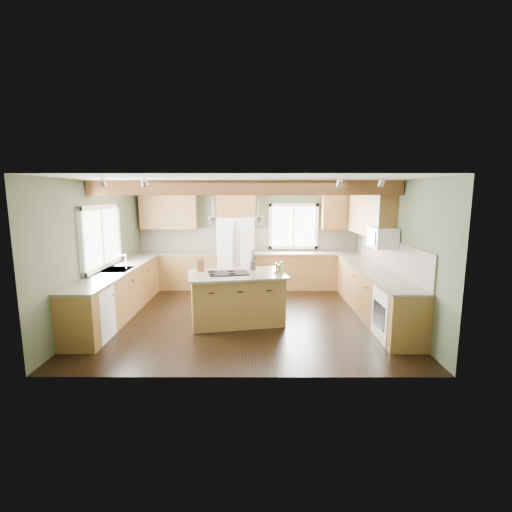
{
  "coord_description": "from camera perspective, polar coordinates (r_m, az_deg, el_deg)",
  "views": [
    {
      "loc": [
        0.21,
        -7.0,
        2.35
      ],
      "look_at": [
        0.2,
        0.3,
        1.14
      ],
      "focal_mm": 26.0,
      "sensor_mm": 36.0,
      "label": 1
    }
  ],
  "objects": [
    {
      "name": "utensil_crock",
      "position": [
        7.13,
        -0.53,
        -1.45
      ],
      "size": [
        0.18,
        0.18,
        0.17
      ],
      "primitive_type": "cylinder",
      "rotation": [
        0.0,
        0.0,
        0.53
      ],
      "color": "#483E39",
      "rests_on": "island_top"
    },
    {
      "name": "dishwasher",
      "position": [
        6.64,
        -24.18,
        -8.24
      ],
      "size": [
        0.6,
        0.6,
        0.84
      ],
      "primitive_type": "cube",
      "color": "white",
      "rests_on": "floor"
    },
    {
      "name": "oven",
      "position": [
        6.48,
        20.93,
        -8.46
      ],
      "size": [
        0.6,
        0.72,
        0.84
      ],
      "primitive_type": "cube",
      "color": "white",
      "rests_on": "floor"
    },
    {
      "name": "wall_right",
      "position": [
        7.54,
        20.19,
        0.83
      ],
      "size": [
        0.0,
        5.0,
        5.0
      ],
      "primitive_type": "plane",
      "rotation": [
        1.57,
        0.0,
        -1.57
      ],
      "color": "#49513A",
      "rests_on": "ground"
    },
    {
      "name": "refrigerator",
      "position": [
        9.25,
        -3.06,
        0.38
      ],
      "size": [
        0.9,
        0.74,
        1.8
      ],
      "primitive_type": "cube",
      "color": "white",
      "rests_on": "floor"
    },
    {
      "name": "knife_block",
      "position": [
        7.05,
        -8.44,
        -1.5
      ],
      "size": [
        0.13,
        0.1,
        0.21
      ],
      "primitive_type": "cube",
      "rotation": [
        0.0,
        0.0,
        -0.0
      ],
      "color": "brown",
      "rests_on": "island_top"
    },
    {
      "name": "sink",
      "position": [
        7.69,
        -20.55,
        -2.02
      ],
      "size": [
        0.5,
        0.65,
        0.03
      ],
      "primitive_type": "cube",
      "color": "#262628",
      "rests_on": "counter_left"
    },
    {
      "name": "upper_cab_right",
      "position": [
        8.27,
        17.18,
        6.23
      ],
      "size": [
        0.35,
        2.2,
        0.9
      ],
      "primitive_type": "cube",
      "color": "brown",
      "rests_on": "wall_right"
    },
    {
      "name": "base_cab_back_right",
      "position": [
        9.48,
        7.86,
        -2.29
      ],
      "size": [
        2.62,
        0.6,
        0.88
      ],
      "primitive_type": "cube",
      "color": "brown",
      "rests_on": "floor"
    },
    {
      "name": "upper_cab_over_fridge",
      "position": [
        9.34,
        -3.06,
        8.17
      ],
      "size": [
        0.96,
        0.35,
        0.7
      ],
      "primitive_type": "cube",
      "color": "brown",
      "rests_on": "wall_back"
    },
    {
      "name": "counter_left",
      "position": [
        7.69,
        -20.54,
        -2.05
      ],
      "size": [
        0.64,
        3.74,
        0.04
      ],
      "primitive_type": "cube",
      "color": "#443D32",
      "rests_on": "base_cab_left"
    },
    {
      "name": "window_left",
      "position": [
        7.7,
        -22.77,
        2.72
      ],
      "size": [
        0.04,
        1.6,
        1.05
      ],
      "primitive_type": "cube",
      "color": "white",
      "rests_on": "wall_left"
    },
    {
      "name": "base_cab_left",
      "position": [
        7.79,
        -20.35,
        -5.37
      ],
      "size": [
        0.6,
        3.7,
        0.88
      ],
      "primitive_type": "cube",
      "color": "brown",
      "rests_on": "floor"
    },
    {
      "name": "counter_back_left",
      "position": [
        9.53,
        -12.02,
        0.45
      ],
      "size": [
        2.06,
        0.64,
        0.04
      ],
      "primitive_type": "cube",
      "color": "#443D32",
      "rests_on": "base_cab_back_left"
    },
    {
      "name": "wall_left",
      "position": [
        7.7,
        -22.93,
        0.83
      ],
      "size": [
        0.0,
        5.0,
        5.0
      ],
      "primitive_type": "plane",
      "rotation": [
        1.57,
        0.0,
        1.57
      ],
      "color": "#49513A",
      "rests_on": "ground"
    },
    {
      "name": "ceiling",
      "position": [
        7.01,
        -1.65,
        11.46
      ],
      "size": [
        5.6,
        5.6,
        0.0
      ],
      "primitive_type": "plane",
      "rotation": [
        3.14,
        0.0,
        0.0
      ],
      "color": "silver",
      "rests_on": "wall_back"
    },
    {
      "name": "base_cab_right",
      "position": [
        7.66,
        17.58,
        -5.48
      ],
      "size": [
        0.6,
        3.7,
        0.88
      ],
      "primitive_type": "cube",
      "color": "brown",
      "rests_on": "floor"
    },
    {
      "name": "counter_back_right",
      "position": [
        9.4,
        7.92,
        0.45
      ],
      "size": [
        2.66,
        0.64,
        0.04
      ],
      "primitive_type": "cube",
      "color": "#443D32",
      "rests_on": "base_cab_back_right"
    },
    {
      "name": "window_back",
      "position": [
        9.56,
        5.76,
        4.57
      ],
      "size": [
        1.1,
        0.04,
        1.0
      ],
      "primitive_type": "cube",
      "color": "white",
      "rests_on": "wall_back"
    },
    {
      "name": "bottle_tray",
      "position": [
        6.82,
        3.57,
        -1.8
      ],
      "size": [
        0.31,
        0.31,
        0.21
      ],
      "primitive_type": null,
      "rotation": [
        0.0,
        0.0,
        0.51
      ],
      "color": "brown",
      "rests_on": "island_top"
    },
    {
      "name": "wall_back",
      "position": [
        9.56,
        -1.16,
        3.11
      ],
      "size": [
        5.6,
        0.0,
        5.6
      ],
      "primitive_type": "plane",
      "rotation": [
        1.57,
        0.0,
        0.0
      ],
      "color": "#49513A",
      "rests_on": "ground"
    },
    {
      "name": "upper_cab_back_corner",
      "position": [
        9.57,
        12.81,
        6.79
      ],
      "size": [
        0.9,
        0.35,
        0.9
      ],
      "primitive_type": "cube",
      "color": "brown",
      "rests_on": "wall_back"
    },
    {
      "name": "island",
      "position": [
        6.96,
        -3.03,
        -6.54
      ],
      "size": [
        1.8,
        1.3,
        0.88
      ],
      "primitive_type": "cube",
      "rotation": [
        0.0,
        0.0,
        0.19
      ],
      "color": "brown",
      "rests_on": "floor"
    },
    {
      "name": "microwave",
      "position": [
        7.39,
        18.83,
        2.7
      ],
      "size": [
        0.4,
        0.7,
        0.38
      ],
      "primitive_type": "cube",
      "color": "white",
      "rests_on": "wall_right"
    },
    {
      "name": "backsplash_back",
      "position": [
        9.56,
        -1.16,
        2.56
      ],
      "size": [
        5.58,
        0.03,
        0.58
      ],
      "primitive_type": "cube",
      "color": "brown",
      "rests_on": "wall_back"
    },
    {
      "name": "pendant_left",
      "position": [
        6.66,
        -6.65,
        5.31
      ],
      "size": [
        0.18,
        0.18,
        0.16
      ],
      "primitive_type": "cone",
      "rotation": [
        3.14,
        0.0,
        0.0
      ],
      "color": "#B2B2B7",
      "rests_on": "ceiling"
    },
    {
      "name": "counter_right",
      "position": [
        7.55,
        17.75,
        -2.1
      ],
      "size": [
        0.64,
        3.74,
        0.04
      ],
      "primitive_type": "cube",
      "color": "#443D32",
      "rests_on": "base_cab_right"
    },
    {
      "name": "cooktop",
      "position": [
        6.82,
        -4.2,
        -2.63
      ],
      "size": [
        0.79,
        0.6,
        0.02
      ],
      "primitive_type": "cube",
      "rotation": [
        0.0,
        0.0,
        0.19
      ],
      "color": "black",
      "rests_on": "island_top"
    },
    {
      "name": "base_cab_back_left",
      "position": [
        9.61,
        -11.92,
        -2.26
      ],
      "size": [
        2.02,
        0.6,
        0.88
      ],
      "primitive_type": "cube",
      "color": "brown",
      "rests_on": "floor"
    },
    {
      "name": "ceiling_beam",
      "position": [
        6.68,
        -1.74,
        10.44
      ],
      "size": [
        5.55,
        0.26,
        0.26
      ],
      "primitive_type": "cube",
      "color": "#522A17",
      "rests_on": "ceiling"
    },
    {
      "name": "floor",
      "position": [
        7.39,
        -1.56,
        -9.13
      ],
      "size": [
        5.6,
        5.6,
        0.0
      ],
      "primitive_type": "plane",
      "color": "black",
      "rests_on": "ground"
    },
    {
      "name": "pendant_right",
      "position": [
        6.77,
        0.32,
        5.44
      ],
      "size": [
        0.18,
        0.18,
        0.16
      ],
      "primitive_type": "cone",
      "rotation": [
        3.14,
        0.0,
        0.0
      ],
      "color": "#B2B2B7",
      "rests_on": "ceiling"
    },
    {
      "name": "soffit_trim",
      "position": [
        9.41,
        -1.2,
        10.57
      ],
      "size": [
        5.55,
        0.2,
        0.1
      ],
      "primitive_type": "cube",
      "color": "#522A17",
      "rests_on": "ceiling"
    },
    {
      "name": "upper_cab_back_left",
      "position": [
        9.59,
        -13.25,
        6.78
      ],
      "size": [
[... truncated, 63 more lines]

